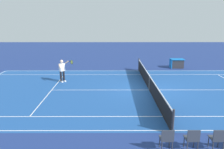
% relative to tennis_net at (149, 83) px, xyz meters
% --- Properties ---
extents(ground_plane, '(60.00, 60.00, 0.00)m').
position_rel_tennis_net_xyz_m(ground_plane, '(0.00, 0.00, -0.49)').
color(ground_plane, navy).
extents(court_slab, '(24.20, 11.40, 0.00)m').
position_rel_tennis_net_xyz_m(court_slab, '(0.00, 0.00, -0.49)').
color(court_slab, '#1E4C93').
rests_on(court_slab, ground_plane).
extents(court_line_markings, '(23.85, 11.05, 0.01)m').
position_rel_tennis_net_xyz_m(court_line_markings, '(0.00, 0.00, -0.49)').
color(court_line_markings, white).
rests_on(court_line_markings, ground_plane).
extents(tennis_net, '(0.10, 11.70, 1.08)m').
position_rel_tennis_net_xyz_m(tennis_net, '(0.00, 0.00, 0.00)').
color(tennis_net, '#2D2D33').
rests_on(tennis_net, ground_plane).
extents(tennis_player_near, '(1.12, 0.74, 1.70)m').
position_rel_tennis_net_xyz_m(tennis_player_near, '(6.06, -1.96, 0.44)').
color(tennis_player_near, black).
rests_on(tennis_player_near, ground_plane).
extents(tennis_ball, '(0.07, 0.07, 0.07)m').
position_rel_tennis_net_xyz_m(tennis_ball, '(-0.48, 1.80, -0.46)').
color(tennis_ball, '#CCE01E').
rests_on(tennis_ball, ground_plane).
extents(spectator_chair_4, '(0.44, 0.44, 0.88)m').
position_rel_tennis_net_xyz_m(spectator_chair_4, '(-1.24, 7.02, 0.03)').
color(spectator_chair_4, '#38383D').
rests_on(spectator_chair_4, ground_plane).
extents(spectator_chair_5, '(0.44, 0.44, 0.88)m').
position_rel_tennis_net_xyz_m(spectator_chair_5, '(-0.35, 7.02, 0.03)').
color(spectator_chair_5, '#38383D').
rests_on(spectator_chair_5, ground_plane).
extents(spectator_chair_6, '(0.44, 0.44, 0.88)m').
position_rel_tennis_net_xyz_m(spectator_chair_6, '(0.54, 7.02, 0.03)').
color(spectator_chair_6, '#38383D').
rests_on(spectator_chair_6, ground_plane).
extents(equipment_cart_tarped, '(1.25, 0.84, 0.85)m').
position_rel_tennis_net_xyz_m(equipment_cart_tarped, '(-3.68, -6.75, -0.05)').
color(equipment_cart_tarped, '#2D2D33').
rests_on(equipment_cart_tarped, ground_plane).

